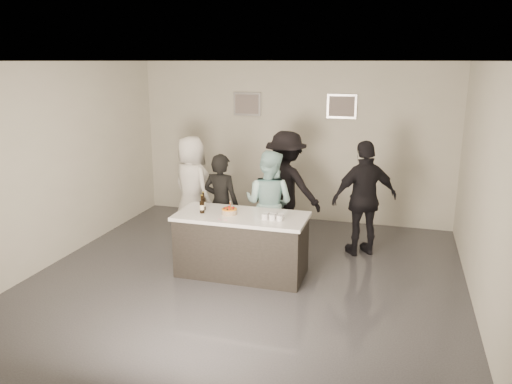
% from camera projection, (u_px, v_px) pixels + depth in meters
% --- Properties ---
extents(floor, '(6.00, 6.00, 0.00)m').
position_uv_depth(floor, '(246.00, 279.00, 7.09)').
color(floor, '#3D3D42').
rests_on(floor, ground).
extents(ceiling, '(6.00, 6.00, 0.00)m').
position_uv_depth(ceiling, '(245.00, 61.00, 6.33)').
color(ceiling, white).
extents(wall_back, '(6.00, 0.04, 3.00)m').
position_uv_depth(wall_back, '(293.00, 142.00, 9.49)').
color(wall_back, beige).
rests_on(wall_back, ground).
extents(wall_front, '(6.00, 0.04, 3.00)m').
position_uv_depth(wall_front, '(131.00, 258.00, 3.93)').
color(wall_front, beige).
rests_on(wall_front, ground).
extents(wall_left, '(0.04, 6.00, 3.00)m').
position_uv_depth(wall_left, '(56.00, 163.00, 7.53)').
color(wall_left, beige).
rests_on(wall_left, ground).
extents(wall_right, '(0.04, 6.00, 3.00)m').
position_uv_depth(wall_right, '(487.00, 192.00, 5.90)').
color(wall_right, beige).
rests_on(wall_right, ground).
extents(picture_left, '(0.54, 0.04, 0.44)m').
position_uv_depth(picture_left, '(247.00, 104.00, 9.53)').
color(picture_left, '#B2B2B7').
rests_on(picture_left, wall_back).
extents(picture_right, '(0.54, 0.04, 0.44)m').
position_uv_depth(picture_right, '(342.00, 106.00, 9.04)').
color(picture_right, '#B2B2B7').
rests_on(picture_right, wall_back).
extents(bar_counter, '(1.86, 0.86, 0.90)m').
position_uv_depth(bar_counter, '(242.00, 245.00, 7.15)').
color(bar_counter, white).
rests_on(bar_counter, ground).
extents(cake, '(0.22, 0.22, 0.07)m').
position_uv_depth(cake, '(229.00, 212.00, 7.05)').
color(cake, orange).
rests_on(cake, bar_counter).
extents(beer_bottle_a, '(0.07, 0.07, 0.26)m').
position_uv_depth(beer_bottle_a, '(203.00, 201.00, 7.24)').
color(beer_bottle_a, black).
rests_on(beer_bottle_a, bar_counter).
extents(beer_bottle_b, '(0.07, 0.07, 0.26)m').
position_uv_depth(beer_bottle_b, '(202.00, 204.00, 7.08)').
color(beer_bottle_b, black).
rests_on(beer_bottle_b, bar_counter).
extents(tumbler_cluster, '(0.30, 0.19, 0.08)m').
position_uv_depth(tumbler_cluster, '(273.00, 216.00, 6.83)').
color(tumbler_cluster, '#F0A816').
rests_on(tumbler_cluster, bar_counter).
extents(candles, '(0.24, 0.08, 0.01)m').
position_uv_depth(candles, '(217.00, 219.00, 6.81)').
color(candles, pink).
rests_on(candles, bar_counter).
extents(person_main_black, '(0.63, 0.45, 1.62)m').
position_uv_depth(person_main_black, '(221.00, 204.00, 7.88)').
color(person_main_black, black).
rests_on(person_main_black, ground).
extents(person_main_blue, '(0.93, 0.79, 1.68)m').
position_uv_depth(person_main_blue, '(269.00, 203.00, 7.79)').
color(person_main_blue, '#ADE1E2').
rests_on(person_main_blue, ground).
extents(person_guest_left, '(1.03, 0.92, 1.76)m').
position_uv_depth(person_guest_left, '(192.00, 187.00, 8.66)').
color(person_guest_left, white).
rests_on(person_guest_left, ground).
extents(person_guest_right, '(1.15, 0.92, 1.83)m').
position_uv_depth(person_guest_right, '(365.00, 199.00, 7.80)').
color(person_guest_right, black).
rests_on(person_guest_right, ground).
extents(person_guest_back, '(1.36, 0.98, 1.89)m').
position_uv_depth(person_guest_back, '(286.00, 187.00, 8.36)').
color(person_guest_back, black).
rests_on(person_guest_back, ground).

